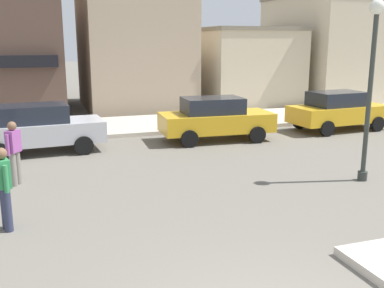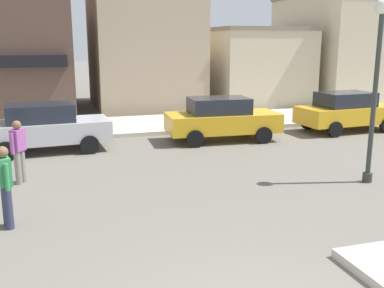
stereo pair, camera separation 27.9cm
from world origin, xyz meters
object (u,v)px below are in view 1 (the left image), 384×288
(parked_car_second, at_px, (215,118))
(pedestrian_crossing_near, at_px, (14,151))
(lamp_post, at_px, (372,65))
(pedestrian_crossing_far, at_px, (4,186))
(parked_car_third, at_px, (338,110))
(parked_car_nearest, at_px, (38,128))

(parked_car_second, height_order, pedestrian_crossing_near, pedestrian_crossing_near)
(lamp_post, bearing_deg, pedestrian_crossing_far, -177.20)
(lamp_post, relative_size, pedestrian_crossing_near, 2.82)
(pedestrian_crossing_near, height_order, pedestrian_crossing_far, same)
(lamp_post, xyz_separation_m, parked_car_third, (3.55, 5.92, -2.15))
(parked_car_third, bearing_deg, lamp_post, -120.99)
(parked_car_third, relative_size, pedestrian_crossing_near, 2.55)
(lamp_post, height_order, parked_car_nearest, lamp_post)
(parked_car_second, xyz_separation_m, pedestrian_crossing_near, (-6.63, -3.24, 0.06))
(parked_car_second, bearing_deg, pedestrian_crossing_far, -137.45)
(parked_car_second, bearing_deg, parked_car_third, 2.15)
(lamp_post, height_order, parked_car_third, lamp_post)
(lamp_post, xyz_separation_m, parked_car_nearest, (-7.89, 5.83, -2.15))
(parked_car_second, height_order, parked_car_third, same)
(parked_car_nearest, distance_m, parked_car_second, 6.06)
(lamp_post, distance_m, parked_car_third, 7.23)
(parked_car_nearest, xyz_separation_m, pedestrian_crossing_near, (-0.57, -3.35, 0.06))
(lamp_post, xyz_separation_m, parked_car_second, (-1.83, 5.72, -2.15))
(pedestrian_crossing_far, bearing_deg, parked_car_second, 42.55)
(parked_car_second, xyz_separation_m, parked_car_third, (5.39, 0.20, 0.00))
(parked_car_nearest, relative_size, pedestrian_crossing_far, 2.55)
(pedestrian_crossing_far, bearing_deg, parked_car_nearest, 84.30)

